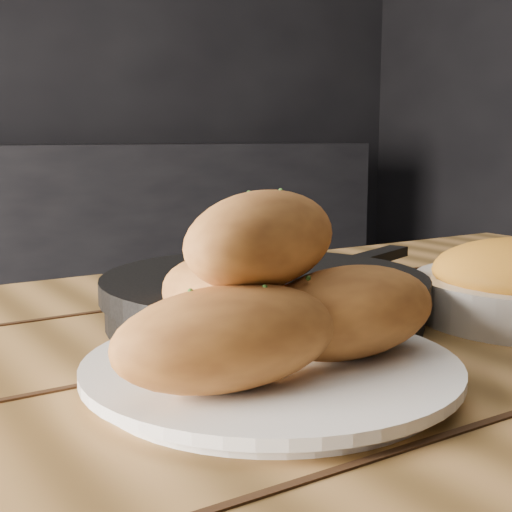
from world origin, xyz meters
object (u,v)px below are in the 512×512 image
at_px(table, 383,494).
at_px(plate, 271,371).
at_px(bread_rolls, 268,297).
at_px(skillet, 266,297).

height_order(table, plate, plate).
xyz_separation_m(plate, bread_rolls, (-0.01, -0.00, 0.06)).
xyz_separation_m(bread_rolls, skillet, (0.10, 0.15, -0.04)).
height_order(plate, skillet, skillet).
bearing_deg(table, skillet, 86.30).
bearing_deg(bread_rolls, plate, 30.96).
bearing_deg(table, bread_rolls, 162.67).
bearing_deg(skillet, bread_rolls, -123.10).
bearing_deg(bread_rolls, table, -17.33).
relative_size(bread_rolls, skillet, 0.60).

